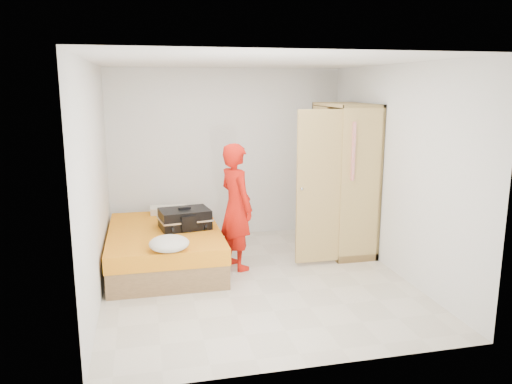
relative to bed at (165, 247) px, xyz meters
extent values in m
plane|color=beige|center=(1.05, -0.76, -0.25)|extent=(4.00, 4.00, 0.00)
plane|color=white|center=(1.05, -0.76, 2.35)|extent=(4.00, 4.00, 0.00)
cube|color=white|center=(1.05, 1.24, 1.05)|extent=(3.60, 0.02, 2.60)
cube|color=white|center=(1.05, -2.76, 1.05)|extent=(3.60, 0.02, 2.60)
cube|color=white|center=(-0.75, -0.76, 1.05)|extent=(0.02, 4.00, 2.60)
cube|color=white|center=(2.85, -0.76, 1.05)|extent=(0.02, 4.00, 2.60)
cube|color=olive|center=(0.00, 0.00, -0.10)|extent=(1.40, 2.00, 0.30)
cube|color=gold|center=(0.00, 0.00, 0.15)|extent=(1.42, 2.02, 0.20)
cube|color=tan|center=(2.82, 0.14, 0.80)|extent=(0.04, 1.20, 2.10)
cube|color=tan|center=(2.55, -0.44, 0.80)|extent=(0.58, 0.04, 2.10)
cube|color=tan|center=(2.55, 0.72, 0.80)|extent=(0.58, 0.04, 2.10)
cube|color=tan|center=(2.55, 0.14, 1.83)|extent=(0.58, 1.20, 0.04)
cube|color=#B3854C|center=(2.55, 0.14, -0.20)|extent=(0.58, 1.20, 0.10)
cube|color=tan|center=(2.28, 0.44, 0.80)|extent=(0.04, 0.59, 2.00)
cube|color=tan|center=(1.97, -0.42, 0.80)|extent=(0.59, 0.04, 2.00)
cylinder|color=#B2B2B7|center=(2.55, 0.14, 1.67)|extent=(0.02, 1.10, 0.02)
imported|color=red|center=(0.91, -0.27, 0.57)|extent=(0.57, 0.69, 1.63)
cube|color=black|center=(0.27, 0.00, 0.37)|extent=(0.69, 0.54, 0.25)
cube|color=black|center=(0.27, 0.00, 0.52)|extent=(0.17, 0.07, 0.03)
ellipsoid|color=beige|center=(0.02, -0.90, 0.34)|extent=(0.46, 0.46, 0.17)
cube|color=beige|center=(0.11, 0.85, 0.30)|extent=(0.53, 0.28, 0.10)
camera|label=1|loc=(-0.22, -6.38, 2.08)|focal=35.00mm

